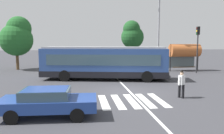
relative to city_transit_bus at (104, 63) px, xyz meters
The scene contains 14 objects.
ground_plane 5.61m from the city_transit_bus, 79.70° to the right, with size 160.00×160.00×0.00m, color #3D3D42.
city_transit_bus is the anchor object (origin of this frame).
pedestrian_crossing_street 8.46m from the city_transit_bus, 61.07° to the right, with size 0.50×0.44×1.72m.
foreground_sedan 10.52m from the city_transit_bus, 110.68° to the right, with size 4.59×2.06×1.35m.
parked_car_red 11.02m from the city_transit_bus, 109.78° to the left, with size 2.12×4.61×1.35m.
parked_car_black 9.81m from the city_transit_bus, 94.94° to the left, with size 2.12×4.61×1.35m.
parked_car_blue 10.21m from the city_transit_bus, 80.56° to the left, with size 2.22×4.65×1.35m.
traffic_light_far_corner 11.32m from the city_transit_bus, 14.71° to the left, with size 0.33×0.32×5.19m.
bus_stop_shelter 11.43m from the city_transit_bus, 25.38° to the left, with size 3.66×1.54×3.25m.
twin_arm_street_lamp 9.61m from the city_transit_bus, 35.08° to the left, with size 4.92×0.32×9.85m.
background_tree_left 13.64m from the city_transit_bus, 138.44° to the left, with size 4.04×4.04×6.70m.
background_tree_right 17.02m from the city_transit_bus, 67.90° to the left, with size 3.75×3.75×7.01m.
crosswalk_painted_stripes 7.82m from the city_transit_bus, 90.01° to the right, with size 5.47×3.30×0.01m.
lane_center_line 3.87m from the city_transit_bus, 69.13° to the right, with size 0.16×24.00×0.01m, color silver.
Camera 1 is at (-3.08, -14.81, 3.52)m, focal length 35.04 mm.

